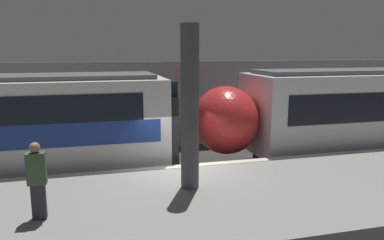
{
  "coord_description": "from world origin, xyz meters",
  "views": [
    {
      "loc": [
        -2.49,
        -10.9,
        4.59
      ],
      "look_at": [
        0.58,
        0.8,
        2.3
      ],
      "focal_mm": 35.0,
      "sensor_mm": 36.0,
      "label": 1
    }
  ],
  "objects": [
    {
      "name": "platform",
      "position": [
        0.0,
        -2.53,
        0.53
      ],
      "size": [
        40.0,
        5.06,
        1.06
      ],
      "color": "gray",
      "rests_on": "ground"
    },
    {
      "name": "support_pillar_near",
      "position": [
        -0.19,
        -1.91,
        3.13
      ],
      "size": [
        0.46,
        0.46,
        4.16
      ],
      "color": "#47474C",
      "rests_on": "platform"
    },
    {
      "name": "person_waiting",
      "position": [
        -3.73,
        -2.9,
        1.93
      ],
      "size": [
        0.38,
        0.24,
        1.67
      ],
      "color": "#2D2D38",
      "rests_on": "platform"
    },
    {
      "name": "station_rear_barrier",
      "position": [
        0.0,
        6.33,
        2.02
      ],
      "size": [
        50.0,
        0.15,
        4.04
      ],
      "color": "#939399",
      "rests_on": "ground"
    },
    {
      "name": "ground_plane",
      "position": [
        0.0,
        0.0,
        0.0
      ],
      "size": [
        120.0,
        120.0,
        0.0
      ],
      "primitive_type": "plane",
      "color": "#33302D"
    }
  ]
}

